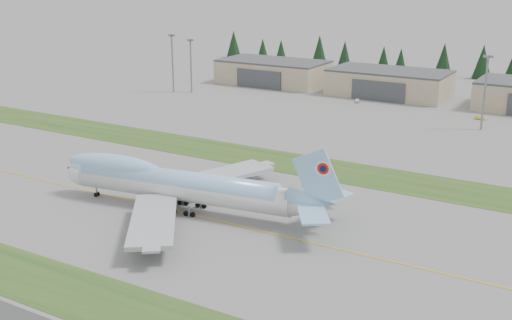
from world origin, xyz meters
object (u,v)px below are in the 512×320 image
Objects in this scene: hangar_left at (273,72)px; service_vehicle_a at (357,102)px; boeing_747_freighter at (179,185)px; service_vehicle_b at (480,120)px; hangar_center at (389,83)px.

service_vehicle_a is (48.84, -19.25, -5.39)m from hangar_left.
boeing_747_freighter reaches higher than service_vehicle_b.
hangar_left is 55.00m from hangar_center.
hangar_left is at bearing 103.71° from boeing_747_freighter.
boeing_747_freighter is at bearing 164.42° from service_vehicle_b.
boeing_747_freighter reaches higher than hangar_left.
hangar_left reaches higher than service_vehicle_a.
hangar_left is at bearing 140.01° from service_vehicle_a.
hangar_center is 12.46× the size of service_vehicle_b.
service_vehicle_b is (97.40, -25.12, -5.39)m from hangar_left.
service_vehicle_a is (-9.65, 129.33, -5.90)m from boeing_747_freighter.
service_vehicle_a is (-6.16, -19.25, -5.39)m from hangar_center.
service_vehicle_a is 48.91m from service_vehicle_b.
hangar_left is 1.00× the size of hangar_center.
hangar_center is 49.57m from service_vehicle_b.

